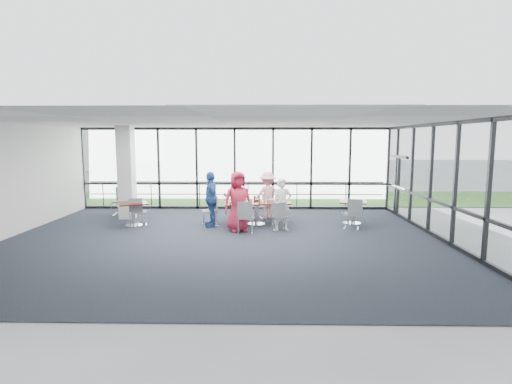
{
  "coord_description": "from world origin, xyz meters",
  "views": [
    {
      "loc": [
        1.12,
        -10.64,
        2.72
      ],
      "look_at": [
        0.89,
        1.74,
        1.1
      ],
      "focal_mm": 28.0,
      "sensor_mm": 36.0,
      "label": 1
    }
  ],
  "objects_px": {
    "diner_far_right": "(268,195)",
    "chair_main_end": "(210,211)",
    "chair_main_nl": "(246,217)",
    "chair_spare_la": "(140,212)",
    "chair_spare_lb": "(120,202)",
    "diner_end": "(211,199)",
    "diner_near_right": "(282,204)",
    "chair_main_nr": "(280,217)",
    "diner_far_left": "(234,197)",
    "diner_near_left": "(238,202)",
    "structural_column": "(127,173)",
    "chair_spare_r": "(352,214)",
    "side_table_left": "(133,206)",
    "chair_main_fl": "(240,205)",
    "side_table_right": "(353,205)",
    "chair_main_fr": "(265,206)",
    "main_table": "(256,205)"
  },
  "relations": [
    {
      "from": "chair_main_fl",
      "to": "chair_main_end",
      "type": "relative_size",
      "value": 1.01
    },
    {
      "from": "side_table_left",
      "to": "chair_main_nl",
      "type": "height_order",
      "value": "chair_main_nl"
    },
    {
      "from": "chair_main_nr",
      "to": "chair_spare_r",
      "type": "height_order",
      "value": "chair_spare_r"
    },
    {
      "from": "main_table",
      "to": "chair_main_end",
      "type": "xyz_separation_m",
      "value": [
        -1.47,
        -0.18,
        -0.16
      ]
    },
    {
      "from": "diner_near_left",
      "to": "chair_spare_r",
      "type": "distance_m",
      "value": 3.52
    },
    {
      "from": "diner_near_right",
      "to": "chair_main_end",
      "type": "distance_m",
      "value": 2.37
    },
    {
      "from": "diner_near_right",
      "to": "diner_end",
      "type": "height_order",
      "value": "diner_end"
    },
    {
      "from": "chair_main_end",
      "to": "chair_spare_r",
      "type": "height_order",
      "value": "chair_main_end"
    },
    {
      "from": "chair_main_end",
      "to": "chair_spare_r",
      "type": "distance_m",
      "value": 4.43
    },
    {
      "from": "side_table_left",
      "to": "chair_spare_lb",
      "type": "relative_size",
      "value": 1.15
    },
    {
      "from": "diner_far_right",
      "to": "chair_main_fl",
      "type": "distance_m",
      "value": 1.03
    },
    {
      "from": "structural_column",
      "to": "chair_spare_r",
      "type": "bearing_deg",
      "value": -11.77
    },
    {
      "from": "diner_end",
      "to": "chair_spare_lb",
      "type": "bearing_deg",
      "value": -137.08
    },
    {
      "from": "diner_near_right",
      "to": "chair_spare_la",
      "type": "xyz_separation_m",
      "value": [
        -4.51,
        0.59,
        -0.35
      ]
    },
    {
      "from": "side_table_left",
      "to": "side_table_right",
      "type": "xyz_separation_m",
      "value": [
        7.04,
        0.47,
        -0.0
      ]
    },
    {
      "from": "main_table",
      "to": "side_table_left",
      "type": "relative_size",
      "value": 1.96
    },
    {
      "from": "diner_near_left",
      "to": "chair_main_nl",
      "type": "xyz_separation_m",
      "value": [
        0.24,
        -0.22,
        -0.43
      ]
    },
    {
      "from": "diner_near_left",
      "to": "chair_main_fl",
      "type": "xyz_separation_m",
      "value": [
        -0.07,
        1.95,
        -0.42
      ]
    },
    {
      "from": "chair_main_nl",
      "to": "chair_spare_la",
      "type": "xyz_separation_m",
      "value": [
        -3.42,
        0.96,
        -0.02
      ]
    },
    {
      "from": "diner_far_left",
      "to": "diner_end",
      "type": "xyz_separation_m",
      "value": [
        -0.66,
        -1.12,
        0.08
      ]
    },
    {
      "from": "chair_spare_la",
      "to": "diner_far_left",
      "type": "bearing_deg",
      "value": 2.56
    },
    {
      "from": "side_table_left",
      "to": "chair_spare_la",
      "type": "xyz_separation_m",
      "value": [
        0.19,
        0.07,
        -0.19
      ]
    },
    {
      "from": "chair_spare_lb",
      "to": "diner_far_left",
      "type": "bearing_deg",
      "value": 164.43
    },
    {
      "from": "diner_near_left",
      "to": "structural_column",
      "type": "bearing_deg",
      "value": 132.4
    },
    {
      "from": "chair_spare_r",
      "to": "main_table",
      "type": "bearing_deg",
      "value": -175.77
    },
    {
      "from": "diner_far_left",
      "to": "diner_far_right",
      "type": "bearing_deg",
      "value": 178.92
    },
    {
      "from": "diner_far_left",
      "to": "chair_spare_lb",
      "type": "height_order",
      "value": "diner_far_left"
    },
    {
      "from": "diner_near_right",
      "to": "diner_end",
      "type": "relative_size",
      "value": 0.91
    },
    {
      "from": "chair_main_nl",
      "to": "chair_main_nr",
      "type": "xyz_separation_m",
      "value": [
        1.03,
        0.32,
        -0.03
      ]
    },
    {
      "from": "diner_near_right",
      "to": "chair_spare_r",
      "type": "relative_size",
      "value": 1.71
    },
    {
      "from": "side_table_right",
      "to": "diner_end",
      "type": "relative_size",
      "value": 0.57
    },
    {
      "from": "diner_far_right",
      "to": "chair_main_end",
      "type": "bearing_deg",
      "value": 16.58
    },
    {
      "from": "diner_near_right",
      "to": "chair_main_nr",
      "type": "distance_m",
      "value": 0.37
    },
    {
      "from": "diner_far_right",
      "to": "diner_end",
      "type": "bearing_deg",
      "value": 19.29
    },
    {
      "from": "structural_column",
      "to": "diner_end",
      "type": "height_order",
      "value": "structural_column"
    },
    {
      "from": "chair_main_nr",
      "to": "chair_main_fr",
      "type": "xyz_separation_m",
      "value": [
        -0.43,
        1.98,
        -0.02
      ]
    },
    {
      "from": "diner_near_right",
      "to": "chair_spare_lb",
      "type": "xyz_separation_m",
      "value": [
        -5.77,
        2.33,
        -0.3
      ]
    },
    {
      "from": "structural_column",
      "to": "chair_spare_lb",
      "type": "xyz_separation_m",
      "value": [
        -0.48,
        0.56,
        -1.11
      ]
    },
    {
      "from": "chair_main_fr",
      "to": "diner_near_left",
      "type": "bearing_deg",
      "value": 46.39
    },
    {
      "from": "diner_near_left",
      "to": "diner_end",
      "type": "height_order",
      "value": "diner_near_left"
    },
    {
      "from": "main_table",
      "to": "side_table_right",
      "type": "relative_size",
      "value": 2.27
    },
    {
      "from": "structural_column",
      "to": "chair_main_fr",
      "type": "distance_m",
      "value": 4.95
    },
    {
      "from": "chair_main_nl",
      "to": "diner_near_right",
      "type": "bearing_deg",
      "value": 15.86
    },
    {
      "from": "diner_near_left",
      "to": "chair_main_nl",
      "type": "relative_size",
      "value": 1.94
    },
    {
      "from": "chair_spare_la",
      "to": "chair_spare_lb",
      "type": "bearing_deg",
      "value": 108.57
    },
    {
      "from": "chair_main_fr",
      "to": "chair_spare_la",
      "type": "bearing_deg",
      "value": -3.33
    },
    {
      "from": "chair_main_nr",
      "to": "chair_main_end",
      "type": "bearing_deg",
      "value": 150.09
    },
    {
      "from": "chair_spare_r",
      "to": "diner_far_right",
      "type": "bearing_deg",
      "value": 164.05
    },
    {
      "from": "diner_far_left",
      "to": "chair_spare_la",
      "type": "distance_m",
      "value": 3.15
    },
    {
      "from": "chair_main_nr",
      "to": "chair_spare_lb",
      "type": "distance_m",
      "value": 6.19
    }
  ]
}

